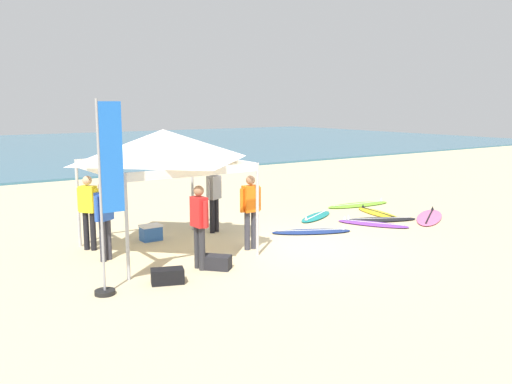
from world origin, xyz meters
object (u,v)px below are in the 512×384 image
at_px(person_blue, 104,215).
at_px(person_yellow, 88,207).
at_px(surfboard_black, 378,219).
at_px(person_red, 199,221).
at_px(gear_bag_near_tent, 216,262).
at_px(surfboard_purple, 373,224).
at_px(person_grey, 214,195).
at_px(person_orange, 251,207).
at_px(surfboard_navy, 312,231).
at_px(surfboard_teal, 316,217).
at_px(gear_bag_by_pole, 167,276).
at_px(surfboard_lime, 358,205).
at_px(banner_flag, 107,206).
at_px(surfboard_yellow, 378,213).
at_px(cooler_box, 151,233).
at_px(canopy_tent, 163,146).
at_px(surfboard_pink, 429,217).

bearing_deg(person_blue, person_yellow, 90.01).
distance_m(surfboard_black, person_red, 6.60).
distance_m(person_red, gear_bag_near_tent, 0.91).
height_order(surfboard_purple, person_yellow, person_yellow).
bearing_deg(person_grey, person_orange, -95.00).
height_order(surfboard_navy, surfboard_teal, same).
distance_m(person_blue, gear_bag_by_pole, 2.32).
xyz_separation_m(surfboard_lime, person_yellow, (-8.98, -0.42, 0.95)).
bearing_deg(person_blue, surfboard_black, -3.90).
distance_m(surfboard_teal, person_blue, 6.69).
bearing_deg(surfboard_teal, banner_flag, -158.52).
xyz_separation_m(person_red, person_grey, (1.86, 2.59, 0.00)).
relative_size(surfboard_yellow, surfboard_lime, 0.83).
height_order(surfboard_navy, person_yellow, person_yellow).
bearing_deg(surfboard_teal, cooler_box, 177.03).
distance_m(surfboard_teal, person_orange, 4.07).
xyz_separation_m(person_yellow, gear_bag_near_tent, (1.61, -2.90, -0.85)).
xyz_separation_m(person_blue, gear_bag_near_tent, (1.61, -1.86, -0.85)).
relative_size(person_blue, person_red, 1.00).
relative_size(surfboard_navy, gear_bag_near_tent, 3.50).
height_order(gear_bag_near_tent, cooler_box, cooler_box).
height_order(surfboard_navy, banner_flag, banner_flag).
distance_m(person_grey, banner_flag, 4.89).
height_order(surfboard_lime, gear_bag_near_tent, gear_bag_near_tent).
relative_size(person_red, cooler_box, 3.42).
relative_size(canopy_tent, surfboard_navy, 1.48).
relative_size(person_yellow, gear_bag_by_pole, 2.85).
bearing_deg(gear_bag_by_pole, surfboard_lime, 22.67).
distance_m(surfboard_lime, person_blue, 9.15).
xyz_separation_m(canopy_tent, surfboard_lime, (7.59, 1.47, -2.35)).
relative_size(surfboard_lime, surfboard_pink, 0.98).
relative_size(surfboard_purple, person_red, 1.16).
relative_size(surfboard_yellow, surfboard_navy, 0.95).
height_order(person_red, person_grey, same).
bearing_deg(banner_flag, surfboard_purple, 8.77).
bearing_deg(surfboard_purple, surfboard_pink, -9.06).
bearing_deg(person_blue, surfboard_pink, -7.09).
height_order(person_yellow, banner_flag, banner_flag).
bearing_deg(cooler_box, surfboard_navy, -23.57).
bearing_deg(gear_bag_near_tent, gear_bag_by_pole, -167.71).
relative_size(surfboard_lime, cooler_box, 4.81).
bearing_deg(person_red, gear_bag_by_pole, -154.32).
distance_m(surfboard_teal, person_grey, 3.50).
relative_size(surfboard_navy, cooler_box, 4.19).
xyz_separation_m(surfboard_yellow, surfboard_pink, (0.78, -1.28, -0.00)).
distance_m(person_blue, person_grey, 3.34).
bearing_deg(surfboard_teal, surfboard_yellow, -19.52).
distance_m(surfboard_yellow, surfboard_lime, 1.43).
xyz_separation_m(surfboard_teal, person_blue, (-6.57, -0.80, 0.95)).
height_order(surfboard_yellow, banner_flag, banner_flag).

